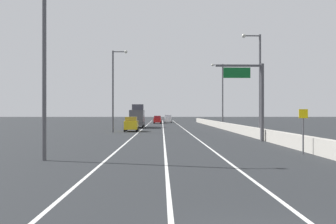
# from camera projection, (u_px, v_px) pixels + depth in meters

# --- Properties ---
(ground_plane) EXTENTS (320.00, 320.00, 0.00)m
(ground_plane) POSITION_uv_depth(u_px,v_px,m) (173.00, 127.00, 71.27)
(ground_plane) COLOR #26282B
(lane_stripe_left) EXTENTS (0.16, 130.00, 0.00)m
(lane_stripe_left) POSITION_uv_depth(u_px,v_px,m) (142.00, 129.00, 62.18)
(lane_stripe_left) COLOR silver
(lane_stripe_left) RESTS_ON ground_plane
(lane_stripe_center) EXTENTS (0.16, 130.00, 0.00)m
(lane_stripe_center) POSITION_uv_depth(u_px,v_px,m) (163.00, 129.00, 62.24)
(lane_stripe_center) COLOR silver
(lane_stripe_center) RESTS_ON ground_plane
(lane_stripe_right) EXTENTS (0.16, 130.00, 0.00)m
(lane_stripe_right) POSITION_uv_depth(u_px,v_px,m) (184.00, 129.00, 62.30)
(lane_stripe_right) COLOR silver
(lane_stripe_right) RESTS_ON ground_plane
(jersey_barrier_right) EXTENTS (0.60, 120.00, 1.10)m
(jersey_barrier_right) POSITION_uv_depth(u_px,v_px,m) (242.00, 130.00, 47.41)
(jersey_barrier_right) COLOR #B2ADA3
(jersey_barrier_right) RESTS_ON ground_plane
(overhead_sign_gantry) EXTENTS (4.68, 0.36, 7.50)m
(overhead_sign_gantry) POSITION_uv_depth(u_px,v_px,m) (255.00, 92.00, 35.86)
(overhead_sign_gantry) COLOR #47474C
(overhead_sign_gantry) RESTS_ON ground_plane
(speed_advisory_sign) EXTENTS (0.60, 0.11, 3.00)m
(speed_advisory_sign) POSITION_uv_depth(u_px,v_px,m) (303.00, 128.00, 24.68)
(speed_advisory_sign) COLOR #4C4C51
(speed_advisory_sign) RESTS_ON ground_plane
(lamp_post_right_second) EXTENTS (2.14, 0.44, 11.44)m
(lamp_post_right_second) POSITION_uv_depth(u_px,v_px,m) (258.00, 79.00, 40.87)
(lamp_post_right_second) COLOR #4C4C51
(lamp_post_right_second) RESTS_ON ground_plane
(lamp_post_right_third) EXTENTS (2.14, 0.44, 11.44)m
(lamp_post_right_third) POSITION_uv_depth(u_px,v_px,m) (221.00, 92.00, 65.99)
(lamp_post_right_third) COLOR #4C4C51
(lamp_post_right_third) RESTS_ON ground_plane
(lamp_post_left_near) EXTENTS (2.14, 0.44, 11.44)m
(lamp_post_left_near) POSITION_uv_depth(u_px,v_px,m) (48.00, 48.00, 21.46)
(lamp_post_left_near) COLOR #4C4C51
(lamp_post_left_near) RESTS_ON ground_plane
(lamp_post_left_mid) EXTENTS (2.14, 0.44, 11.44)m
(lamp_post_left_mid) POSITION_uv_depth(u_px,v_px,m) (115.00, 86.00, 51.61)
(lamp_post_left_mid) COLOR #4C4C51
(lamp_post_left_mid) RESTS_ON ground_plane
(car_white_0) EXTENTS (1.96, 4.41, 2.11)m
(car_white_0) POSITION_uv_depth(u_px,v_px,m) (168.00, 119.00, 99.24)
(car_white_0) COLOR white
(car_white_0) RESTS_ON ground_plane
(car_red_1) EXTENTS (1.99, 4.29, 1.95)m
(car_red_1) POSITION_uv_depth(u_px,v_px,m) (158.00, 120.00, 91.85)
(car_red_1) COLOR red
(car_red_1) RESTS_ON ground_plane
(car_yellow_2) EXTENTS (1.95, 4.05, 2.14)m
(car_yellow_2) POSITION_uv_depth(u_px,v_px,m) (131.00, 124.00, 54.18)
(car_yellow_2) COLOR gold
(car_yellow_2) RESTS_ON ground_plane
(box_truck) EXTENTS (2.63, 9.28, 4.29)m
(box_truck) POSITION_uv_depth(u_px,v_px,m) (137.00, 117.00, 68.14)
(box_truck) COLOR #4C4C51
(box_truck) RESTS_ON ground_plane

